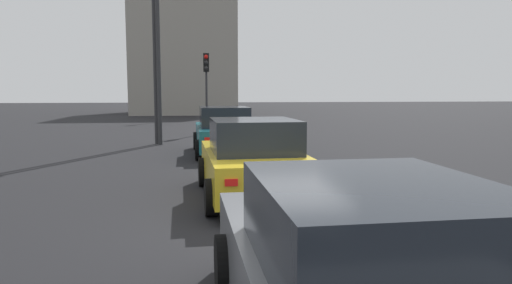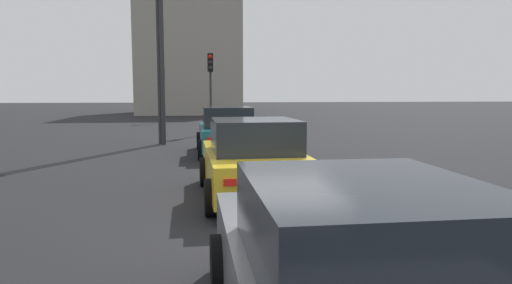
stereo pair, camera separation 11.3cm
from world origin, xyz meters
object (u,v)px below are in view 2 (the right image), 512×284
(car_yellow_second, at_px, (253,160))
(street_lamp_far, at_px, (158,12))
(traffic_light_near_right, at_px, (163,83))
(car_teal_lead, at_px, (227,132))
(street_lamp_kerbside, at_px, (162,28))
(traffic_light_near_left, at_px, (210,76))
(car_grey_third, at_px, (355,278))

(car_yellow_second, bearing_deg, street_lamp_far, 13.34)
(traffic_light_near_right, bearing_deg, car_teal_lead, 3.80)
(car_yellow_second, xyz_separation_m, street_lamp_kerbside, (9.47, 2.51, 3.80))
(street_lamp_kerbside, bearing_deg, car_teal_lead, -142.92)
(car_teal_lead, xyz_separation_m, traffic_light_near_left, (7.47, 0.38, 2.08))
(traffic_light_near_right, bearing_deg, street_lamp_kerbside, -3.37)
(car_teal_lead, height_order, traffic_light_near_left, traffic_light_near_left)
(car_teal_lead, bearing_deg, street_lamp_far, 35.61)
(car_teal_lead, height_order, street_lamp_far, street_lamp_far)
(car_teal_lead, relative_size, street_lamp_far, 0.47)
(car_grey_third, bearing_deg, car_yellow_second, 0.02)
(car_grey_third, bearing_deg, street_lamp_far, 9.04)
(car_teal_lead, bearing_deg, car_yellow_second, -179.70)
(traffic_light_near_left, height_order, street_lamp_kerbside, street_lamp_kerbside)
(street_lamp_far, bearing_deg, car_yellow_second, -164.67)
(car_teal_lead, distance_m, traffic_light_near_right, 16.67)
(car_grey_third, height_order, traffic_light_near_left, traffic_light_near_left)
(traffic_light_near_right, bearing_deg, car_grey_third, -0.61)
(car_yellow_second, height_order, traffic_light_near_left, traffic_light_near_left)
(traffic_light_near_left, bearing_deg, car_grey_third, 3.34)
(traffic_light_near_right, relative_size, street_lamp_far, 0.41)
(street_lamp_kerbside, height_order, street_lamp_far, street_lamp_far)
(car_grey_third, xyz_separation_m, traffic_light_near_left, (19.56, 0.68, 2.12))
(car_teal_lead, xyz_separation_m, traffic_light_near_right, (16.21, 3.41, 1.91))
(car_yellow_second, distance_m, traffic_light_near_left, 14.03)
(car_grey_third, distance_m, street_lamp_kerbside, 15.86)
(street_lamp_kerbside, xyz_separation_m, street_lamp_far, (0.22, 0.15, 0.62))
(traffic_light_near_right, bearing_deg, street_lamp_far, -3.96)
(traffic_light_near_left, relative_size, street_lamp_far, 0.44)
(traffic_light_near_left, bearing_deg, traffic_light_near_right, -159.54)
(car_yellow_second, distance_m, traffic_light_near_right, 22.96)
(car_yellow_second, xyz_separation_m, car_grey_third, (-5.69, -0.12, -0.03))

